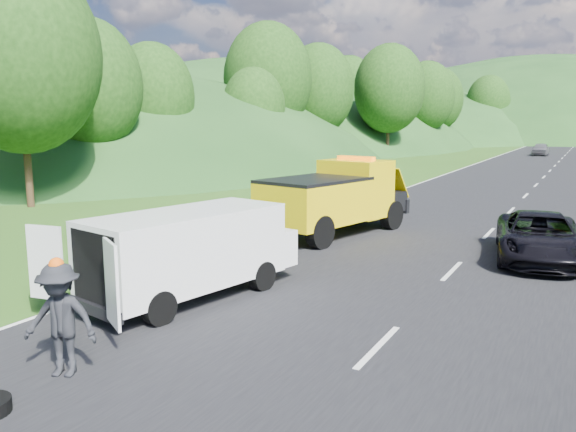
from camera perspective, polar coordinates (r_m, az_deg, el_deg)
The scene contains 11 objects.
ground at distance 13.60m, azimuth -0.06°, elevation -7.99°, with size 320.00×320.00×0.00m, color #38661E.
road_surface at distance 51.63m, azimuth 25.07°, elevation 4.18°, with size 14.00×200.00×0.02m, color black.
tree_line_left at distance 75.80m, azimuth 9.26°, elevation 6.41°, with size 14.00×140.00×14.00m, color #2E5B1B, non-canonical shape.
tow_truck at distance 20.52m, azimuth 4.92°, elevation 1.92°, with size 3.75×6.89×2.80m.
white_van at distance 13.22m, azimuth -9.71°, elevation -3.35°, with size 3.58×6.23×2.09m.
woman at distance 16.05m, azimuth -8.78°, elevation -5.34°, with size 0.57×0.42×1.57m, color white.
child at distance 14.82m, azimuth -10.64°, elevation -6.66°, with size 0.46×0.36×0.95m, color #C6C86B.
worker at distance 10.22m, azimuth -21.78°, elevation -14.83°, with size 1.21×0.70×1.88m, color black.
suitcase at distance 16.47m, azimuth -11.55°, elevation -3.94°, with size 0.38×0.21×0.61m, color brown.
passing_suv at distance 18.36m, azimuth 24.05°, elevation -4.17°, with size 2.34×5.08×1.41m, color black.
dist_car_a at distance 74.24m, azimuth 24.23°, elevation 5.62°, with size 1.77×4.39×1.50m, color #4E4E54.
Camera 1 is at (6.23, -11.36, 4.12)m, focal length 35.00 mm.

